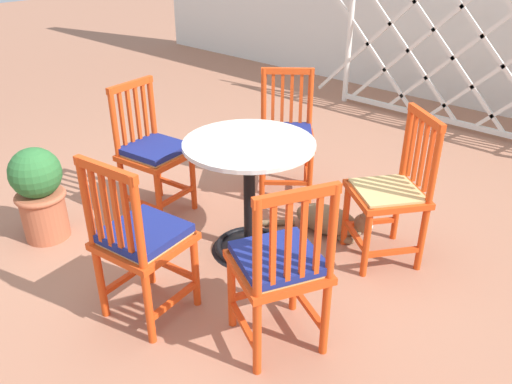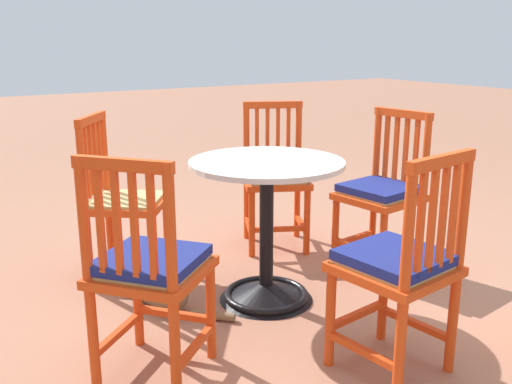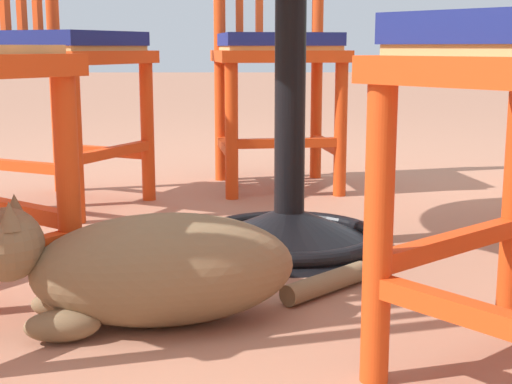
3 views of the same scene
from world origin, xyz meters
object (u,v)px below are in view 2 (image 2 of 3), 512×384
cafe_table (266,247)px  orange_chair_near_fence (275,178)px  orange_chair_at_corner (399,267)px  orange_chair_by_planter (122,203)px  orange_chair_tucked_in (382,194)px  orange_chair_facing_out (149,270)px  tabby_cat (155,284)px

cafe_table → orange_chair_near_fence: size_ratio=0.83×
orange_chair_at_corner → orange_chair_by_planter: bearing=21.8°
orange_chair_near_fence → orange_chair_tucked_in: 0.71m
cafe_table → orange_chair_by_planter: orange_chair_by_planter is taller
orange_chair_facing_out → orange_chair_at_corner: same height
orange_chair_tucked_in → tabby_cat: (0.27, 1.28, -0.35)m
orange_chair_near_fence → orange_chair_facing_out: (-0.98, 1.24, 0.00)m
cafe_table → orange_chair_tucked_in: 0.80m
orange_chair_at_corner → tabby_cat: bearing=27.8°
orange_chair_near_fence → orange_chair_facing_out: 1.58m
orange_chair_at_corner → cafe_table: bearing=5.4°
orange_chair_at_corner → tabby_cat: (1.09, 0.57, -0.35)m
tabby_cat → cafe_table: bearing=-118.6°
cafe_table → tabby_cat: 0.60m
cafe_table → tabby_cat: cafe_table is taller
orange_chair_near_fence → orange_chair_by_planter: 1.00m
orange_chair_facing_out → orange_chair_at_corner: bearing=-120.1°
cafe_table → orange_chair_at_corner: size_ratio=0.83×
orange_chair_by_planter → orange_chair_at_corner: same height
orange_chair_tucked_in → tabby_cat: orange_chair_tucked_in is taller
cafe_table → orange_chair_at_corner: bearing=-174.6°
orange_chair_near_fence → cafe_table: bearing=142.9°
tabby_cat → orange_chair_facing_out: bearing=157.2°
cafe_table → orange_chair_near_fence: orange_chair_near_fence is taller
orange_chair_near_fence → tabby_cat: orange_chair_near_fence is taller
orange_chair_tucked_in → orange_chair_by_planter: bearing=63.4°
orange_chair_facing_out → orange_chair_tucked_in: bearing=-77.4°
orange_chair_by_planter → orange_chair_at_corner: size_ratio=1.00×
orange_chair_facing_out → tabby_cat: (0.61, -0.26, -0.35)m
cafe_table → orange_chair_near_fence: 0.83m
cafe_table → orange_chair_by_planter: (0.65, 0.51, 0.15)m
orange_chair_at_corner → orange_chair_near_fence: bearing=-15.6°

